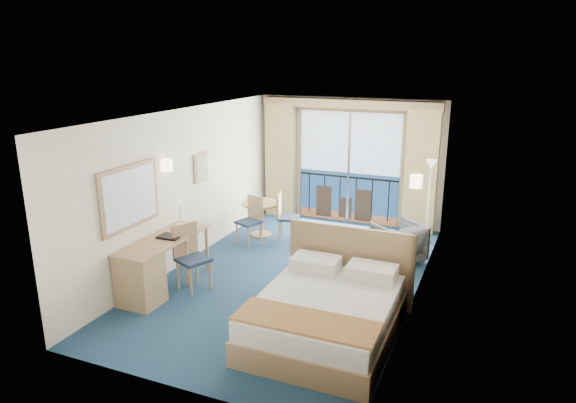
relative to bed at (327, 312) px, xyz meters
The scene contains 22 objects.
floor 1.93m from the bed, 126.06° to the left, with size 6.50×6.50×0.00m, color navy.
room_walls 2.39m from the bed, 126.06° to the left, with size 4.04×6.54×2.72m.
balcony_door 4.96m from the bed, 103.35° to the left, with size 2.36×0.03×2.52m.
curtain_left 5.41m from the bed, 120.09° to the left, with size 0.65×0.22×2.55m, color tan.
curtain_right 4.73m from the bed, 84.70° to the left, with size 0.65×0.22×2.55m, color tan.
pelmet 5.28m from the bed, 103.59° to the left, with size 3.80×0.25×0.18m, color tan.
mirror 3.33m from the bed, behind, with size 0.05×1.25×0.95m.
wall_print 3.89m from the bed, 147.23° to the left, with size 0.04×0.42×0.52m.
sconce_left 3.55m from the bed, 162.92° to the left, with size 0.18×0.18×0.18m, color beige.
sconce_right 2.22m from the bed, 59.55° to the left, with size 0.18×0.18×0.18m, color beige.
bed is the anchor object (origin of this frame).
nightstand 1.60m from the bed, 65.83° to the left, with size 0.41×0.39×0.53m, color #A38256.
phone 1.60m from the bed, 64.66° to the left, with size 0.18×0.14×0.08m, color beige.
armchair 2.92m from the bed, 82.86° to the left, with size 0.75×0.77×0.70m, color #495059.
floor_lamp 4.23m from the bed, 80.44° to the left, with size 0.23×0.23×1.65m.
desk 2.82m from the bed, behind, with size 0.60×1.75×0.82m.
desk_chair 2.51m from the bed, 167.60° to the left, with size 0.59×0.59×1.04m.
folder 2.83m from the bed, behind, with size 0.35×0.26×0.03m, color black.
desk_lamp 3.17m from the bed, 160.91° to the left, with size 0.11×0.11×0.41m.
round_table 4.04m from the bed, 127.96° to the left, with size 0.77×0.77×0.69m.
table_chair_a 3.68m from the bed, 121.81° to the left, with size 0.51×0.51×0.95m.
table_chair_b 3.65m from the bed, 132.32° to the left, with size 0.52×0.52×0.94m.
Camera 1 is at (2.98, -7.30, 3.57)m, focal length 32.00 mm.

